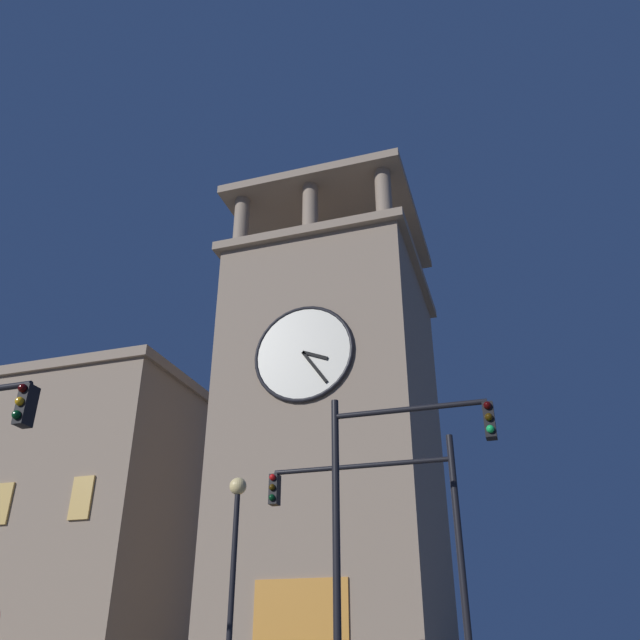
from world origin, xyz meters
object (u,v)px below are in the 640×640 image
clocktower (336,453)px  adjacent_wing_building (26,532)px  traffic_signal_near (383,505)px  traffic_signal_far (395,533)px  street_lamp (234,553)px

clocktower → adjacent_wing_building: bearing=-5.8°
traffic_signal_near → traffic_signal_far: bearing=-85.2°
traffic_signal_far → traffic_signal_near: bearing=94.8°
traffic_signal_near → adjacent_wing_building: bearing=-33.9°
adjacent_wing_building → traffic_signal_far: 24.48m
traffic_signal_far → street_lamp: (4.04, -0.06, -0.28)m
traffic_signal_far → street_lamp: size_ratio=1.10×
clocktower → traffic_signal_near: bearing=110.0°
traffic_signal_near → street_lamp: (4.21, -2.10, -0.50)m
traffic_signal_near → clocktower: bearing=-70.0°
clocktower → adjacent_wing_building: 16.85m
adjacent_wing_building → traffic_signal_far: adjacent_wing_building is taller
clocktower → traffic_signal_near: 14.20m
clocktower → traffic_signal_near: (-4.57, 12.56, -4.82)m
clocktower → traffic_signal_far: (-4.40, 10.51, -5.04)m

